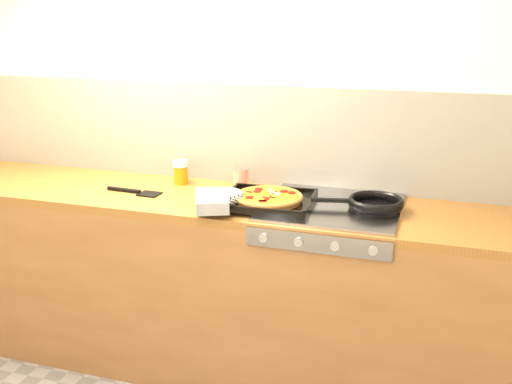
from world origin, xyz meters
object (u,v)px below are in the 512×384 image
(pizza_on_tray, at_px, (253,199))
(frying_pan, at_px, (374,204))
(tomato_can, at_px, (241,179))
(juice_glass, at_px, (181,172))

(pizza_on_tray, relative_size, frying_pan, 1.25)
(tomato_can, height_order, juice_glass, juice_glass)
(juice_glass, bearing_deg, frying_pan, -8.23)
(pizza_on_tray, distance_m, frying_pan, 0.53)
(pizza_on_tray, relative_size, juice_glass, 4.32)
(juice_glass, bearing_deg, pizza_on_tray, -28.52)
(pizza_on_tray, distance_m, tomato_can, 0.29)
(frying_pan, xyz_separation_m, juice_glass, (-0.99, 0.14, 0.03))
(frying_pan, bearing_deg, juice_glass, 171.77)
(pizza_on_tray, bearing_deg, juice_glass, 151.48)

